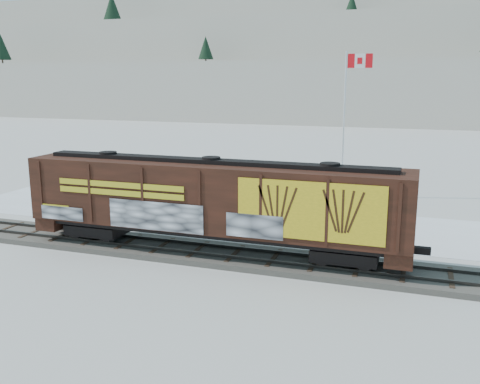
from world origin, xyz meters
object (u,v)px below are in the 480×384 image
at_px(car_white, 297,216).
at_px(car_dark, 313,219).
at_px(car_silver, 96,199).
at_px(flagpole, 344,146).
at_px(hopper_railcar, 212,199).

bearing_deg(car_white, car_dark, -97.54).
relative_size(car_silver, car_white, 0.90).
bearing_deg(flagpole, car_silver, -148.19).
distance_m(hopper_railcar, car_dark, 7.51).
bearing_deg(car_silver, car_white, -88.38).
height_order(hopper_railcar, car_white, hopper_railcar).
xyz_separation_m(hopper_railcar, car_white, (2.94, 6.03, -2.12)).
bearing_deg(hopper_railcar, car_white, 63.98).
xyz_separation_m(flagpole, car_white, (-1.23, -9.94, -3.06)).
relative_size(hopper_railcar, car_silver, 4.41).
bearing_deg(flagpole, hopper_railcar, -104.65).
height_order(hopper_railcar, flagpole, flagpole).
xyz_separation_m(hopper_railcar, car_silver, (-11.08, 6.51, -2.18)).
bearing_deg(car_dark, hopper_railcar, 150.05).
relative_size(car_silver, car_dark, 0.89).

